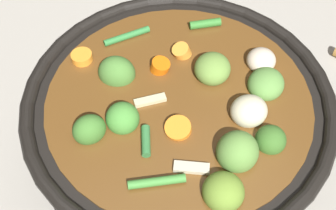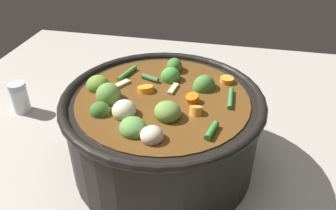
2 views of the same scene
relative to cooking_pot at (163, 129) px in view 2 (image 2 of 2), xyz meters
name	(u,v)px [view 2 (image 2 of 2)]	position (x,y,z in m)	size (l,w,h in m)	color
ground_plane	(163,162)	(0.00, 0.00, -0.08)	(1.10, 1.10, 0.00)	#9E998E
cooking_pot	(163,129)	(0.00, 0.00, 0.00)	(0.33, 0.33, 0.17)	black
salt_shaker	(20,97)	(0.10, 0.34, -0.04)	(0.04, 0.04, 0.07)	silver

